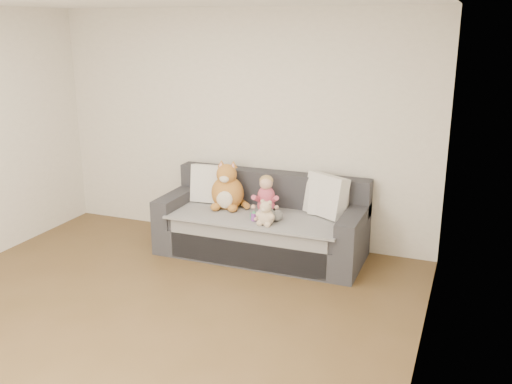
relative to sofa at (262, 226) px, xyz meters
The scene contains 10 objects.
room_shell 1.96m from the sofa, 104.92° to the right, with size 5.00×5.00×5.00m.
sofa is the anchor object (origin of this frame).
cushion_left 0.78m from the sofa, 168.01° to the left, with size 0.48×0.25×0.44m.
cushion_right_back 0.78m from the sofa, 12.88° to the left, with size 0.41×0.19×0.38m.
cushion_right_front 0.78m from the sofa, 11.96° to the left, with size 0.52×0.42×0.45m.
toddler 0.34m from the sofa, 31.73° to the right, with size 0.29×0.43×0.42m.
plush_cat 0.55m from the sofa, behind, with size 0.45×0.41×0.56m.
teddy_bear 0.50m from the sofa, 64.70° to the right, with size 0.21×0.16×0.27m.
plush_cow 0.39m from the sofa, 43.74° to the right, with size 0.13×0.19×0.16m.
sippy_cup 0.37m from the sofa, 86.15° to the right, with size 0.10×0.07×0.11m.
Camera 1 is at (2.50, -3.39, 2.41)m, focal length 40.00 mm.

